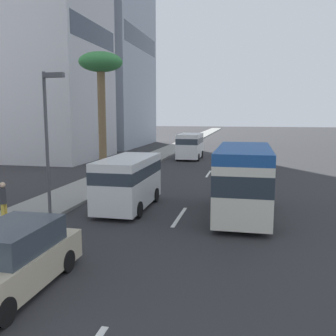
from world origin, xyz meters
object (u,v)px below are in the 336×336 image
car_fourth (11,261)px  pedestrian_near_lamp (3,201)px  van_fifth (128,179)px  street_lamp (49,127)px  palm_tree (101,71)px  minibus_second (243,179)px  van_lead (190,145)px  car_third (248,160)px

car_fourth → pedestrian_near_lamp: 6.01m
van_fifth → street_lamp: 4.40m
car_fourth → palm_tree: palm_tree is taller
minibus_second → van_fifth: (0.30, 5.39, -0.28)m
van_lead → car_third: size_ratio=0.97×
van_lead → car_fourth: 28.81m
van_fifth → palm_tree: size_ratio=0.59×
van_lead → pedestrian_near_lamp: (-24.01, 3.79, -0.36)m
minibus_second → street_lamp: bearing=103.5°
van_fifth → palm_tree: (8.82, 4.82, 6.09)m
minibus_second → van_fifth: bearing=86.8°
van_fifth → car_third: bearing=158.6°
palm_tree → street_lamp: (-11.08, -2.06, -3.53)m
van_lead → van_fifth: (-20.04, -0.12, -0.04)m
pedestrian_near_lamp → van_fifth: bearing=-79.0°
van_lead → van_fifth: bearing=0.3°
van_lead → street_lamp: bearing=-6.8°
palm_tree → pedestrian_near_lamp: bearing=-175.9°
car_third → pedestrian_near_lamp: size_ratio=2.83×
van_lead → van_fifth: 20.04m
car_third → van_fifth: van_fifth is taller
minibus_second → car_fourth: (-8.46, 5.67, -0.88)m
street_lamp → van_lead: bearing=-6.8°
minibus_second → street_lamp: (-1.96, 8.15, 2.28)m
pedestrian_near_lamp → palm_tree: bearing=-30.3°
van_lead → car_fourth: size_ratio=1.00×
car_third → palm_tree: 13.55m
car_third → pedestrian_near_lamp: bearing=152.5°
car_third → palm_tree: palm_tree is taller
van_lead → car_fourth: (-28.80, 0.17, -0.64)m
car_third → minibus_second: bearing=179.2°
minibus_second → pedestrian_near_lamp: (-3.67, 9.29, -0.60)m
van_fifth → pedestrian_near_lamp: bearing=-44.5°
minibus_second → car_fourth: bearing=146.2°
van_fifth → van_lead: bearing=-179.7°
minibus_second → palm_tree: size_ratio=0.71×
van_lead → pedestrian_near_lamp: bearing=-9.0°
street_lamp → van_fifth: bearing=-50.7°
car_fourth → van_fifth: size_ratio=0.91×
car_fourth → car_third: bearing=165.7°
van_lead → street_lamp: 22.60m
car_fourth → pedestrian_near_lamp: (4.79, 3.62, 0.28)m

